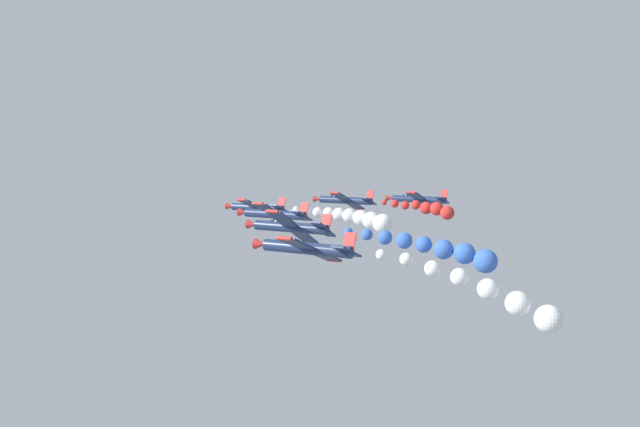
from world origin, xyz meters
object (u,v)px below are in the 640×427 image
object	(u,v)px
airplane_lead	(256,208)
airplane_left_inner	(274,214)
airplane_right_inner	(344,200)
airplane_right_outer	(418,199)
airplane_left_outer	(290,227)
airplane_trailing	(305,248)

from	to	relation	value
airplane_lead	airplane_left_inner	bearing A→B (deg)	-135.12
airplane_right_inner	airplane_right_outer	size ratio (longest dim) A/B	1.00
airplane_left_outer	airplane_lead	bearing A→B (deg)	42.95
airplane_left_inner	airplane_trailing	distance (m)	24.98
airplane_right_outer	airplane_left_inner	bearing A→B (deg)	164.50
airplane_lead	airplane_trailing	distance (m)	38.55
airplane_right_inner	airplane_trailing	xyz separation A→B (m)	(-40.08, -16.94, -0.75)
airplane_left_outer	airplane_right_outer	world-z (taller)	airplane_left_outer
airplane_trailing	airplane_left_inner	bearing A→B (deg)	40.38
airplane_lead	airplane_left_outer	distance (m)	27.11
airplane_left_outer	airplane_left_inner	bearing A→B (deg)	41.01
airplane_right_inner	airplane_trailing	bearing A→B (deg)	-157.09
airplane_lead	airplane_trailing	bearing A→B (deg)	-138.04
airplane_right_inner	airplane_left_outer	world-z (taller)	airplane_left_outer
airplane_left_inner	airplane_trailing	size ratio (longest dim) A/B	1.00
airplane_left_outer	airplane_right_outer	size ratio (longest dim) A/B	1.00
airplane_lead	airplane_right_outer	bearing A→B (deg)	-41.72
airplane_lead	airplane_trailing	world-z (taller)	airplane_lead
airplane_right_inner	airplane_left_outer	size ratio (longest dim) A/B	1.00
airplane_left_inner	airplane_trailing	bearing A→B (deg)	-139.62
airplane_lead	airplane_left_outer	bearing A→B (deg)	-137.05
airplane_left_outer	airplane_trailing	xyz separation A→B (m)	(-8.83, -7.31, -0.49)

